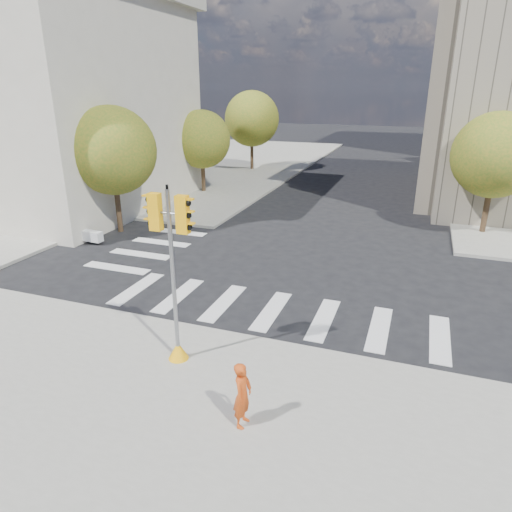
% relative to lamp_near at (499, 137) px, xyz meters
% --- Properties ---
extents(ground, '(160.00, 160.00, 0.00)m').
position_rel_lamp_near_xyz_m(ground, '(-8.00, -14.00, -4.58)').
color(ground, black).
rests_on(ground, ground).
extents(sidewalk_far_left, '(28.00, 40.00, 0.15)m').
position_rel_lamp_near_xyz_m(sidewalk_far_left, '(-28.00, 12.00, -4.50)').
color(sidewalk_far_left, gray).
rests_on(sidewalk_far_left, ground).
extents(classical_building, '(19.00, 15.00, 12.70)m').
position_rel_lamp_near_xyz_m(classical_building, '(-28.00, -6.00, 1.86)').
color(classical_building, beige).
rests_on(classical_building, ground).
extents(tree_lw_near, '(4.40, 4.40, 6.41)m').
position_rel_lamp_near_xyz_m(tree_lw_near, '(-18.50, -10.00, -0.38)').
color(tree_lw_near, '#382616').
rests_on(tree_lw_near, ground).
extents(tree_lw_mid, '(4.00, 4.00, 5.77)m').
position_rel_lamp_near_xyz_m(tree_lw_mid, '(-18.50, 0.00, -0.82)').
color(tree_lw_mid, '#382616').
rests_on(tree_lw_mid, ground).
extents(tree_lw_far, '(4.80, 4.80, 6.95)m').
position_rel_lamp_near_xyz_m(tree_lw_far, '(-18.50, 10.00, -0.04)').
color(tree_lw_far, '#382616').
rests_on(tree_lw_far, ground).
extents(tree_re_near, '(4.20, 4.20, 6.16)m').
position_rel_lamp_near_xyz_m(tree_re_near, '(-0.50, -4.00, -0.53)').
color(tree_re_near, '#382616').
rests_on(tree_re_near, ground).
extents(tree_re_mid, '(4.60, 4.60, 6.66)m').
position_rel_lamp_near_xyz_m(tree_re_mid, '(-0.50, 8.00, -0.23)').
color(tree_re_mid, '#382616').
rests_on(tree_re_mid, ground).
extents(tree_re_far, '(4.00, 4.00, 5.88)m').
position_rel_lamp_near_xyz_m(tree_re_far, '(-0.50, 20.00, -0.71)').
color(tree_re_far, '#382616').
rests_on(tree_re_far, ground).
extents(lamp_near, '(0.35, 0.18, 8.11)m').
position_rel_lamp_near_xyz_m(lamp_near, '(0.00, 0.00, 0.00)').
color(lamp_near, black).
rests_on(lamp_near, sidewalk_far_right).
extents(lamp_far, '(0.35, 0.18, 8.11)m').
position_rel_lamp_near_xyz_m(lamp_far, '(0.00, 14.00, 0.00)').
color(lamp_far, black).
rests_on(lamp_far, sidewalk_far_right).
extents(traffic_signal, '(1.06, 0.56, 4.86)m').
position_rel_lamp_near_xyz_m(traffic_signal, '(-9.55, -19.85, -2.36)').
color(traffic_signal, '#FFAE0D').
rests_on(traffic_signal, sidewalk_near).
extents(photographer, '(0.39, 0.58, 1.55)m').
position_rel_lamp_near_xyz_m(photographer, '(-6.92, -21.69, -3.65)').
color(photographer, '#C34412').
rests_on(photographer, sidewalk_near).
extents(planter_wall, '(6.01, 0.79, 0.50)m').
position_rel_lamp_near_xyz_m(planter_wall, '(-21.00, -12.05, -4.18)').
color(planter_wall, silver).
rests_on(planter_wall, sidewalk_left_near).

